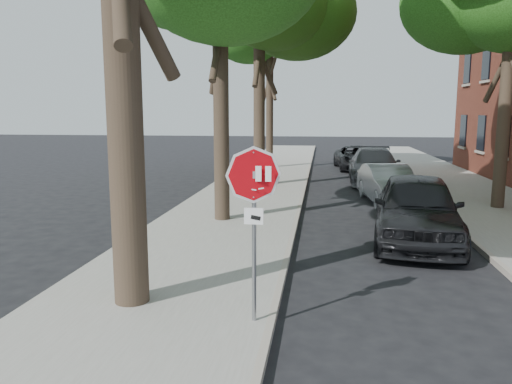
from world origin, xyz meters
TOP-DOWN VIEW (x-y plane):
  - ground at (0.00, 0.00)m, footprint 120.00×120.00m
  - sidewalk_left at (-2.50, 12.00)m, footprint 4.00×55.00m
  - sidewalk_right at (6.00, 12.00)m, footprint 4.00×55.00m
  - curb_left at (-0.45, 12.00)m, footprint 0.12×55.00m
  - curb_right at (3.95, 12.00)m, footprint 0.12×55.00m
  - stop_sign at (-0.70, -0.03)m, footprint 0.76×0.34m
  - tree_far at (-2.72, 21.11)m, footprint 5.29×4.91m
  - car_a at (2.60, 5.49)m, footprint 2.58×5.19m
  - car_b at (2.60, 10.96)m, footprint 1.96×4.27m
  - car_c at (2.60, 16.01)m, footprint 2.31×5.44m
  - car_d at (2.20, 21.39)m, footprint 2.59×4.93m

SIDE VIEW (x-z plane):
  - ground at x=0.00m, z-range 0.00..0.00m
  - sidewalk_left at x=-2.50m, z-range 0.00..0.12m
  - sidewalk_right at x=6.00m, z-range 0.00..0.12m
  - curb_left at x=-0.45m, z-range 0.00..0.13m
  - curb_right at x=3.95m, z-range 0.00..0.13m
  - car_d at x=2.20m, z-range 0.00..1.32m
  - car_b at x=2.60m, z-range 0.00..1.36m
  - car_c at x=2.60m, z-range 0.00..1.57m
  - car_a at x=2.60m, z-range 0.00..1.70m
  - stop_sign at x=-0.70m, z-range 0.64..3.25m
  - tree_far at x=-2.72m, z-range 2.55..11.88m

